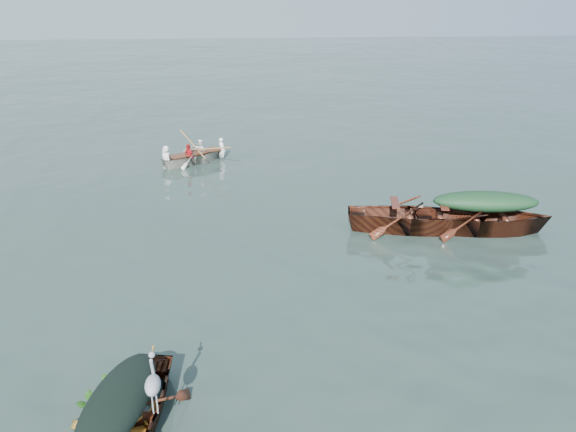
% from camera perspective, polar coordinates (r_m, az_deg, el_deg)
% --- Properties ---
extents(ground, '(140.00, 140.00, 0.00)m').
position_cam_1_polar(ground, '(12.56, 5.09, -6.66)').
color(ground, '#2C3D36').
rests_on(ground, ground).
extents(green_tarp_boat, '(5.16, 2.31, 1.20)m').
position_cam_1_polar(green_tarp_boat, '(15.86, 19.05, -1.54)').
color(green_tarp_boat, '#431F0F').
rests_on(green_tarp_boat, ground).
extents(open_wooden_boat, '(5.36, 2.61, 1.25)m').
position_cam_1_polar(open_wooden_boat, '(15.47, 12.90, -1.45)').
color(open_wooden_boat, '#5D2C17').
rests_on(open_wooden_boat, ground).
extents(rowed_boat, '(3.62, 2.94, 0.83)m').
position_cam_1_polar(rowed_boat, '(21.40, -9.38, 5.34)').
color(rowed_boat, beige).
rests_on(rowed_boat, ground).
extents(dark_tarp_cover, '(1.25, 2.32, 0.40)m').
position_cam_1_polar(dark_tarp_cover, '(8.51, -16.95, -17.51)').
color(dark_tarp_cover, black).
rests_on(dark_tarp_cover, dark_covered_boat).
extents(green_tarp_cover, '(2.84, 1.27, 0.52)m').
position_cam_1_polar(green_tarp_cover, '(15.56, 19.43, 1.37)').
color(green_tarp_cover, '#17381B').
rests_on(green_tarp_cover, green_tarp_boat).
extents(thwart_benches, '(2.71, 1.46, 0.04)m').
position_cam_1_polar(thwart_benches, '(15.24, 13.10, 0.78)').
color(thwart_benches, '#491A11').
rests_on(thwart_benches, open_wooden_boat).
extents(heron, '(0.36, 0.45, 0.92)m').
position_cam_1_polar(heron, '(8.26, -13.48, -17.15)').
color(heron, '#979A9F').
rests_on(heron, yellow_dinghy).
extents(dinghy_weeds, '(0.89, 1.03, 0.60)m').
position_cam_1_polar(dinghy_weeds, '(8.75, -17.30, -16.40)').
color(dinghy_weeds, '#1E6019').
rests_on(dinghy_weeds, yellow_dinghy).
extents(rowers, '(2.66, 2.24, 0.76)m').
position_cam_1_polar(rowers, '(21.19, -9.51, 7.40)').
color(rowers, white).
rests_on(rowers, rowed_boat).
extents(oars, '(1.96, 2.49, 0.06)m').
position_cam_1_polar(oars, '(21.27, -9.46, 6.49)').
color(oars, '#9D6B3B').
rests_on(oars, rowed_boat).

